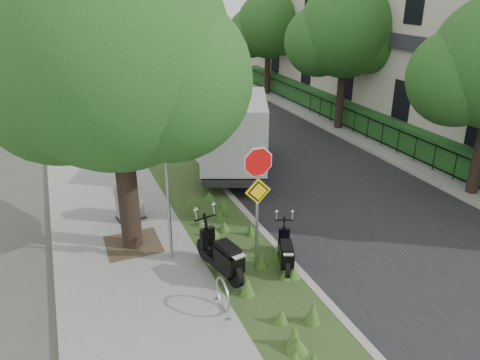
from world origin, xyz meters
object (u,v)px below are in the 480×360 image
object	(u,v)px
scooter_far	(286,255)
box_truck	(235,129)
sign_assembly	(258,185)
utility_cabinet	(130,202)
scooter_near	(224,260)

from	to	relation	value
scooter_far	box_truck	size ratio (longest dim) A/B	0.26
sign_assembly	utility_cabinet	distance (m)	4.76
box_truck	scooter_near	bearing A→B (deg)	-113.42
box_truck	utility_cabinet	bearing A→B (deg)	-148.26
scooter_near	utility_cabinet	distance (m)	4.10
utility_cabinet	scooter_near	bearing A→B (deg)	-68.06
scooter_near	box_truck	size ratio (longest dim) A/B	0.34
scooter_near	scooter_far	xyz separation A→B (m)	(1.50, -0.23, -0.09)
scooter_near	utility_cabinet	bearing A→B (deg)	111.94
sign_assembly	scooter_near	world-z (taller)	sign_assembly
scooter_near	scooter_far	distance (m)	1.52
scooter_near	scooter_far	size ratio (longest dim) A/B	1.30
utility_cabinet	sign_assembly	bearing A→B (deg)	-57.55
sign_assembly	scooter_near	xyz separation A→B (m)	(-0.85, -0.05, -1.76)
sign_assembly	scooter_far	xyz separation A→B (m)	(0.65, -0.27, -1.85)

